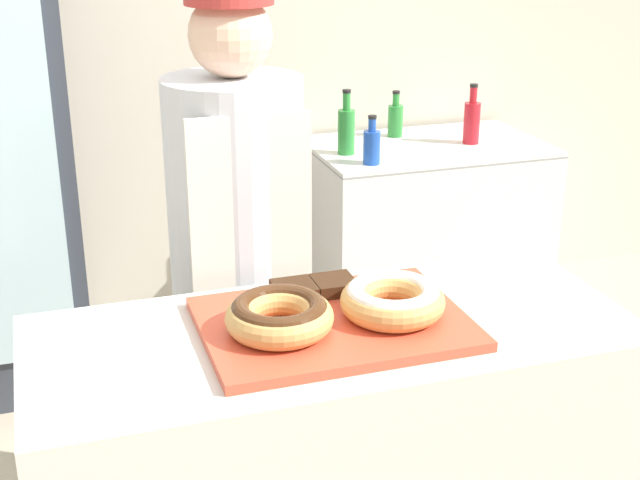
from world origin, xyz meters
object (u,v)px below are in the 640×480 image
(serving_tray, at_px, (334,323))
(donut_light_glaze, at_px, (393,299))
(bottle_green_b, at_px, (395,119))
(chest_freezer, at_px, (424,232))
(bottle_green, at_px, (346,129))
(baker_person, at_px, (239,267))
(bottle_blue, at_px, (372,145))
(brownie_back_left, at_px, (294,290))
(donut_chocolate_glaze, at_px, (279,315))
(brownie_back_right, at_px, (334,285))
(bottle_red, at_px, (472,121))

(serving_tray, distance_m, donut_light_glaze, 0.15)
(bottle_green_b, bearing_deg, chest_freezer, -63.90)
(bottle_green_b, bearing_deg, bottle_green, -146.15)
(baker_person, relative_size, bottle_blue, 8.33)
(bottle_blue, bearing_deg, brownie_back_left, -118.02)
(serving_tray, height_order, donut_chocolate_glaze, donut_chocolate_glaze)
(brownie_back_right, bearing_deg, bottle_red, 53.04)
(baker_person, height_order, bottle_green, baker_person)
(bottle_red, distance_m, bottle_green_b, 0.35)
(donut_chocolate_glaze, xyz_separation_m, bottle_red, (1.36, 1.73, -0.06))
(bottle_green, bearing_deg, chest_freezer, 5.05)
(donut_chocolate_glaze, height_order, chest_freezer, donut_chocolate_glaze)
(brownie_back_left, distance_m, bottle_green, 1.72)
(baker_person, height_order, bottle_green_b, baker_person)
(brownie_back_left, distance_m, bottle_blue, 1.58)
(bottle_green, relative_size, bottle_red, 1.04)
(bottle_green_b, bearing_deg, donut_chocolate_glaze, -119.22)
(serving_tray, distance_m, donut_chocolate_glaze, 0.15)
(chest_freezer, xyz_separation_m, bottle_blue, (-0.35, -0.21, 0.49))
(serving_tray, xyz_separation_m, donut_light_glaze, (0.13, -0.02, 0.05))
(brownie_back_left, bearing_deg, brownie_back_right, 0.00)
(baker_person, bearing_deg, bottle_blue, 51.77)
(donut_chocolate_glaze, xyz_separation_m, brownie_back_right, (0.19, 0.17, -0.03))
(donut_light_glaze, height_order, bottle_red, bottle_red)
(brownie_back_right, height_order, bottle_green, bottle_green)
(serving_tray, height_order, bottle_green, bottle_green)
(serving_tray, distance_m, bottle_blue, 1.68)
(donut_light_glaze, xyz_separation_m, bottle_green, (0.51, 1.74, -0.05))
(serving_tray, height_order, baker_person, baker_person)
(brownie_back_left, distance_m, chest_freezer, 2.02)
(serving_tray, height_order, brownie_back_left, brownie_back_left)
(serving_tray, height_order, brownie_back_right, brownie_back_right)
(brownie_back_right, bearing_deg, serving_tray, -109.23)
(donut_chocolate_glaze, relative_size, chest_freezer, 0.24)
(chest_freezer, bearing_deg, bottle_green, -174.95)
(bottle_blue, bearing_deg, chest_freezer, 31.32)
(donut_chocolate_glaze, xyz_separation_m, brownie_back_left, (0.08, 0.17, -0.03))
(baker_person, xyz_separation_m, bottle_red, (1.32, 1.17, 0.06))
(donut_light_glaze, relative_size, brownie_back_left, 2.43)
(donut_light_glaze, relative_size, chest_freezer, 0.24)
(donut_chocolate_glaze, bearing_deg, bottle_blue, 62.16)
(brownie_back_right, bearing_deg, bottle_green, 69.31)
(serving_tray, relative_size, brownie_back_left, 6.05)
(brownie_back_left, height_order, chest_freezer, brownie_back_left)
(brownie_back_left, xyz_separation_m, bottle_blue, (0.74, 1.39, -0.06))
(chest_freezer, bearing_deg, serving_tray, -120.71)
(serving_tray, relative_size, donut_light_glaze, 2.49)
(baker_person, bearing_deg, bottle_green, 57.82)
(serving_tray, bearing_deg, brownie_back_right, 70.77)
(chest_freezer, xyz_separation_m, bottle_green_b, (-0.09, 0.17, 0.49))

